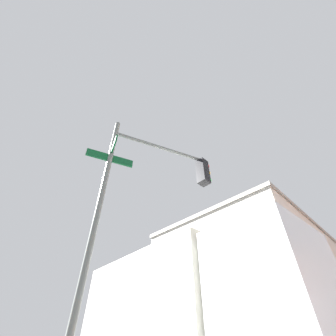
{
  "coord_description": "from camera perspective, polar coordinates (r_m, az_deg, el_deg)",
  "views": [
    {
      "loc": [
        -2.99,
        -8.89,
        0.92
      ],
      "look_at": [
        -5.42,
        -6.52,
        3.79
      ],
      "focal_mm": 23.98,
      "sensor_mm": 36.0,
      "label": 1
    }
  ],
  "objects": [
    {
      "name": "traffic_signal_near",
      "position": [
        5.45,
        -3.15,
        -4.01
      ],
      "size": [
        1.52,
        3.18,
        5.82
      ],
      "color": "slate",
      "rests_on": "ground_plane"
    },
    {
      "name": "building_stucco",
      "position": [
        30.75,
        23.61,
        -27.56
      ],
      "size": [
        15.4,
        21.64,
        12.37
      ],
      "color": "beige",
      "rests_on": "ground_plane"
    },
    {
      "name": "box_truck_second",
      "position": [
        7.45,
        3.93,
        -32.38
      ],
      "size": [
        7.6,
        2.82,
        3.49
      ],
      "color": "silver",
      "rests_on": "ground_plane"
    }
  ]
}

